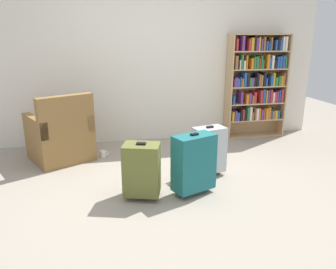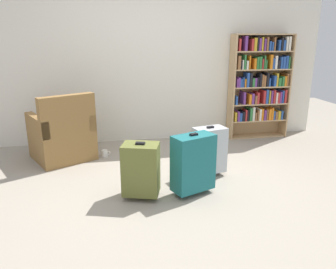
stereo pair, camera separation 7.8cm
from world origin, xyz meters
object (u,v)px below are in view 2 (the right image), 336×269
at_px(armchair, 63,136).
at_px(suitcase_olive, 141,169).
at_px(suitcase_silver, 209,150).
at_px(bookshelf, 260,84).
at_px(suitcase_teal, 193,163).
at_px(mug, 105,153).

distance_m(armchair, suitcase_olive, 1.58).
bearing_deg(suitcase_silver, suitcase_olive, -153.55).
xyz_separation_m(bookshelf, suitcase_teal, (-1.55, -1.82, -0.52)).
height_order(mug, suitcase_teal, suitcase_teal).
height_order(armchair, suitcase_teal, armchair).
height_order(bookshelf, suitcase_olive, bookshelf).
xyz_separation_m(mug, suitcase_teal, (0.91, -1.28, 0.30)).
xyz_separation_m(armchair, suitcase_teal, (1.44, -1.30, 0.03)).
xyz_separation_m(suitcase_olive, suitcase_teal, (0.54, -0.00, 0.03)).
distance_m(bookshelf, suitcase_teal, 2.45).
height_order(mug, suitcase_olive, suitcase_olive).
bearing_deg(armchair, suitcase_silver, -26.62).
bearing_deg(suitcase_teal, suitcase_olive, 179.55).
relative_size(suitcase_teal, suitcase_silver, 1.09).
height_order(bookshelf, suitcase_silver, bookshelf).
relative_size(armchair, suitcase_olive, 1.59).
xyz_separation_m(mug, suitcase_silver, (1.22, -0.86, 0.27)).
height_order(suitcase_olive, suitcase_silver, suitcase_silver).
distance_m(mug, suitcase_teal, 1.60).
distance_m(mug, suitcase_olive, 1.36).
xyz_separation_m(bookshelf, suitcase_olive, (-2.09, -1.82, -0.55)).
distance_m(bookshelf, suitcase_silver, 1.95).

